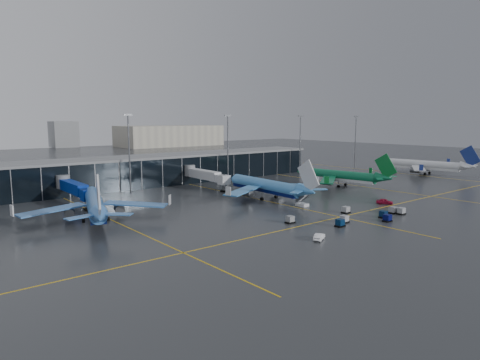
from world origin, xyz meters
TOP-DOWN VIEW (x-y plane):
  - ground at (0.00, 0.00)m, footprint 600.00×600.00m
  - terminal_pier at (0.00, 62.00)m, footprint 142.00×17.00m
  - jet_bridges at (-35.00, 42.99)m, footprint 94.00×27.50m
  - flood_masts at (5.00, 50.00)m, footprint 203.00×0.50m
  - distant_hangars at (49.94, 270.08)m, footprint 260.00×71.00m
  - taxi_lines at (10.00, 10.61)m, footprint 220.00×120.00m
  - airliner_arkefly at (-37.86, 20.12)m, footprint 45.99×49.20m
  - airliner_klm_near at (12.48, 15.23)m, footprint 37.88×42.53m
  - airliner_aer_lingus at (49.04, 16.67)m, footprint 40.08×43.99m
  - airliner_ba at (105.62, 14.66)m, footprint 41.55×45.74m
  - baggage_carts at (12.44, -19.43)m, footprint 30.62×14.91m
  - mobile_airstair at (12.64, 0.08)m, footprint 2.30×3.27m
  - service_van_red at (32.78, -12.80)m, footprint 3.89×4.80m
  - service_van_white at (-9.53, -24.97)m, footprint 4.39×3.18m

SIDE VIEW (x-z plane):
  - ground at x=0.00m, z-range 0.00..0.00m
  - taxi_lines at x=10.00m, z-range 0.00..0.02m
  - service_van_white at x=-9.53m, z-range 0.00..1.38m
  - baggage_carts at x=12.44m, z-range -0.09..1.61m
  - service_van_red at x=32.78m, z-range 0.00..1.54m
  - mobile_airstair at x=12.64m, z-range -0.95..2.49m
  - jet_bridges at x=-35.00m, z-range 0.95..8.15m
  - terminal_pier at x=0.00m, z-range 0.07..10.77m
  - airliner_aer_lingus at x=49.04m, z-range 0.00..11.96m
  - airliner_arkefly at x=-37.86m, z-range 0.00..12.41m
  - airliner_klm_near at x=12.48m, z-range 0.00..12.45m
  - airliner_ba at x=105.62m, z-range 0.00..12.56m
  - distant_hangars at x=49.94m, z-range -2.21..19.79m
  - flood_masts at x=5.00m, z-range 1.06..26.56m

